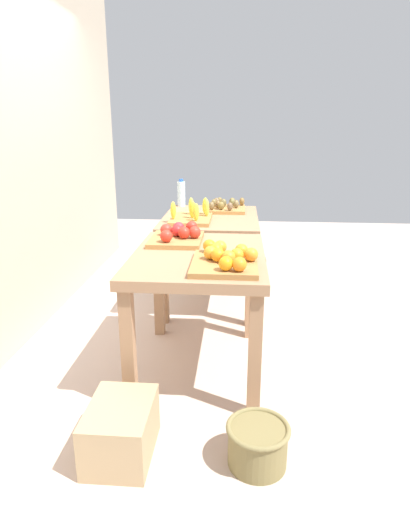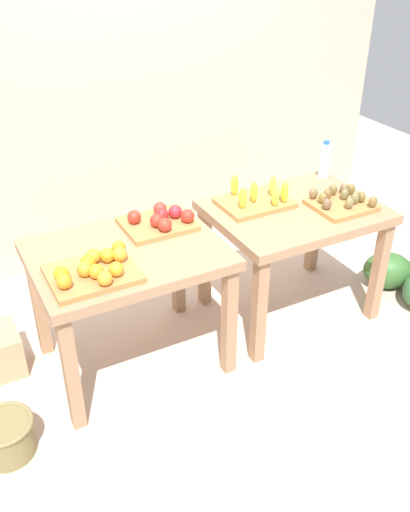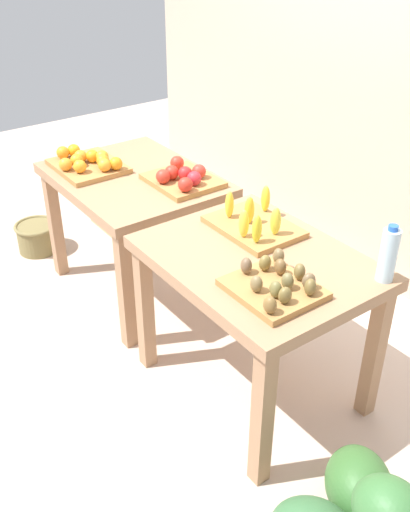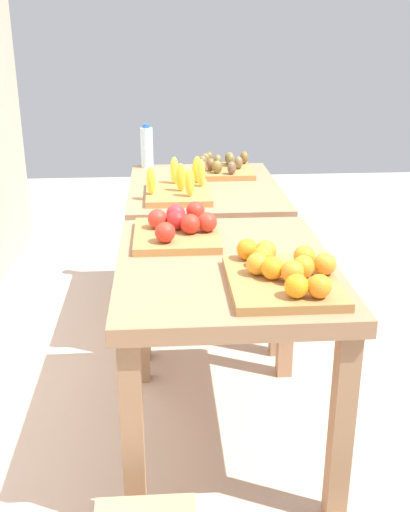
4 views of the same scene
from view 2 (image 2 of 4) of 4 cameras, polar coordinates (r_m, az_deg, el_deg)
ground_plane at (r=3.72m, az=1.06°, el=-7.71°), size 8.00×8.00×0.00m
back_wall at (r=4.21m, az=-8.15°, el=19.48°), size 4.40×0.12×3.00m
display_table_left at (r=3.15m, az=-7.81°, el=-1.22°), size 1.04×0.80×0.78m
display_table_right at (r=3.61m, az=8.98°, el=3.24°), size 1.04×0.80×0.78m
orange_bin at (r=2.87m, az=-11.14°, el=-1.35°), size 0.44×0.38×0.11m
apple_bin at (r=3.28m, az=-4.59°, el=3.63°), size 0.41×0.34×0.11m
banana_crate at (r=3.54m, az=5.25°, el=5.73°), size 0.44×0.32×0.17m
kiwi_bin at (r=3.61m, az=13.65°, el=5.39°), size 0.36×0.32×0.10m
water_bottle at (r=4.00m, az=12.03°, el=9.50°), size 0.07×0.07×0.26m
wicker_basket at (r=3.11m, az=-19.56°, el=-16.83°), size 0.30×0.30×0.21m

